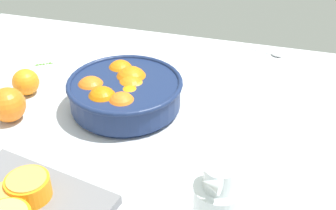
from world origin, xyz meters
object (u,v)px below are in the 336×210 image
at_px(juice_pitcher, 218,206).
at_px(loose_orange_0, 26,82).
at_px(fruit_bowl, 124,93).
at_px(orange_half_2, 10,199).
at_px(loose_orange_1, 8,105).
at_px(cutting_board, 24,207).
at_px(orange_half_0, 28,187).
at_px(spoon, 267,52).

height_order(juice_pitcher, loose_orange_0, juice_pitcher).
relative_size(fruit_bowl, juice_pitcher, 1.87).
bearing_deg(juice_pitcher, orange_half_2, -168.80).
bearing_deg(loose_orange_1, cutting_board, -52.97).
distance_m(cutting_board, orange_half_0, 0.04).
bearing_deg(juice_pitcher, loose_orange_0, 151.17).
distance_m(orange_half_0, spoon, 0.84).
relative_size(juice_pitcher, spoon, 1.07).
distance_m(fruit_bowl, cutting_board, 0.38).
xyz_separation_m(fruit_bowl, loose_orange_0, (-0.27, -0.00, -0.01)).
relative_size(orange_half_0, loose_orange_0, 1.19).
distance_m(fruit_bowl, orange_half_0, 0.36).
xyz_separation_m(loose_orange_1, spoon, (0.56, 0.52, -0.04)).
bearing_deg(spoon, orange_half_2, -115.88).
bearing_deg(spoon, orange_half_0, -115.73).
distance_m(orange_half_0, loose_orange_0, 0.41).
xyz_separation_m(fruit_bowl, spoon, (0.31, 0.40, -0.04)).
height_order(fruit_bowl, spoon, fruit_bowl).
bearing_deg(orange_half_0, juice_pitcher, 6.57).
relative_size(orange_half_0, spoon, 0.59).
relative_size(juice_pitcher, orange_half_0, 1.82).
distance_m(juice_pitcher, spoon, 0.72).
height_order(orange_half_0, orange_half_2, orange_half_0).
xyz_separation_m(juice_pitcher, orange_half_2, (-0.36, -0.07, -0.02)).
relative_size(fruit_bowl, spoon, 2.01).
bearing_deg(loose_orange_1, juice_pitcher, -19.73).
xyz_separation_m(cutting_board, loose_orange_1, (-0.19, 0.25, 0.03)).
distance_m(orange_half_0, orange_half_2, 0.04).
bearing_deg(cutting_board, spoon, 64.63).
relative_size(cutting_board, orange_half_0, 3.63).
distance_m(juice_pitcher, cutting_board, 0.35).
bearing_deg(cutting_board, orange_half_0, 80.59).
height_order(juice_pitcher, orange_half_2, juice_pitcher).
height_order(fruit_bowl, juice_pitcher, juice_pitcher).
xyz_separation_m(orange_half_2, spoon, (0.38, 0.79, -0.03)).
bearing_deg(juice_pitcher, cutting_board, -170.48).
bearing_deg(fruit_bowl, spoon, 52.42).
bearing_deg(fruit_bowl, orange_half_2, -100.53).
height_order(fruit_bowl, cutting_board, fruit_bowl).
relative_size(juice_pitcher, loose_orange_0, 2.18).
relative_size(orange_half_2, loose_orange_0, 1.08).
xyz_separation_m(fruit_bowl, orange_half_0, (-0.05, -0.35, -0.00)).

